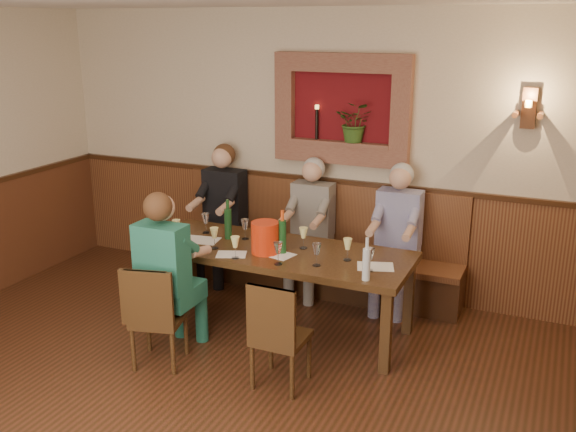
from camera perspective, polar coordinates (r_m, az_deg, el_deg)
name	(u,v)px	position (r m, az deg, el deg)	size (l,w,h in m)	color
room_shell	(138,162)	(3.78, -13.20, 4.72)	(6.04, 6.04, 2.82)	#C7B596
wainscoting	(152,364)	(4.24, -12.01, -12.73)	(6.02, 6.02, 1.15)	#4E2616
wall_niche	(345,114)	(6.28, 5.11, 9.01)	(1.36, 0.30, 1.06)	#5D0D12
wall_sconce	(529,109)	(5.93, 20.62, 8.89)	(0.25, 0.20, 0.35)	#4E2616
dining_table	(275,257)	(5.65, -1.13, -3.66)	(2.40, 0.90, 0.75)	black
bench	(314,259)	(6.59, 2.36, -3.86)	(3.00, 0.45, 1.11)	#381E0F
chair_near_left	(159,335)	(5.32, -11.40, -10.36)	(0.46, 0.46, 0.86)	black
chair_near_right	(280,355)	(4.95, -0.71, -12.24)	(0.38, 0.38, 0.86)	black
person_bench_left	(221,225)	(6.83, -5.94, -0.76)	(0.43, 0.53, 1.45)	black
person_bench_mid	(309,239)	(6.42, 1.91, -2.09)	(0.40, 0.50, 1.39)	#514B4A
person_bench_right	(395,251)	(6.16, 9.51, -3.05)	(0.41, 0.51, 1.41)	navy
person_chair_front	(170,288)	(5.33, -10.42, -6.31)	(0.41, 0.51, 1.41)	#19545A
spittoon_bucket	(265,238)	(5.49, -2.04, -1.93)	(0.24, 0.24, 0.27)	red
wine_bottle_green_a	(282,236)	(5.48, -0.50, -1.77)	(0.08, 0.08, 0.38)	#19471E
wine_bottle_green_b	(228,223)	(5.87, -5.35, -0.62)	(0.08, 0.08, 0.37)	#19471E
water_bottle	(366,263)	(4.95, 6.99, -4.19)	(0.08, 0.08, 0.34)	silver
tasting_sheet_a	(202,240)	(5.90, -7.69, -2.13)	(0.31, 0.22, 0.00)	white
tasting_sheet_b	(278,254)	(5.49, -0.93, -3.43)	(0.28, 0.20, 0.00)	white
tasting_sheet_c	(375,266)	(5.27, 7.77, -4.47)	(0.29, 0.21, 0.00)	white
tasting_sheet_d	(231,254)	(5.51, -5.05, -3.41)	(0.25, 0.18, 0.00)	white
wine_glass_0	(177,230)	(5.91, -9.87, -1.23)	(0.08, 0.08, 0.19)	#FFFB98
wine_glass_1	(206,223)	(6.07, -7.33, -0.65)	(0.08, 0.08, 0.19)	white
wine_glass_2	(214,238)	(5.64, -6.56, -1.97)	(0.08, 0.08, 0.19)	#FFFB98
wine_glass_3	(245,229)	(5.86, -3.84, -1.18)	(0.08, 0.08, 0.19)	white
wine_glass_4	(270,244)	(5.45, -1.61, -2.54)	(0.08, 0.08, 0.19)	#FFFB98
wine_glass_5	(303,238)	(5.61, 1.38, -1.97)	(0.08, 0.08, 0.19)	#FFFB98
wine_glass_6	(317,255)	(5.22, 2.56, -3.45)	(0.08, 0.08, 0.19)	white
wine_glass_7	(347,249)	(5.35, 5.31, -2.98)	(0.08, 0.08, 0.19)	#FFFB98
wine_glass_8	(370,260)	(5.15, 7.27, -3.87)	(0.08, 0.08, 0.19)	white
wine_glass_9	(235,247)	(5.40, -4.71, -2.80)	(0.08, 0.08, 0.19)	#FFFB98
wine_glass_10	(278,253)	(5.24, -0.88, -3.34)	(0.08, 0.08, 0.19)	white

